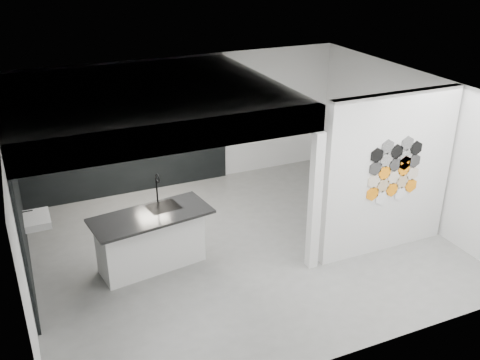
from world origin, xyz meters
name	(u,v)px	position (x,y,z in m)	size (l,w,h in m)	color
floor	(242,247)	(0.00, 0.00, -0.01)	(7.00, 6.00, 0.01)	slate
partition_panel	(389,175)	(2.23, -1.00, 1.40)	(2.45, 0.15, 2.80)	silver
bay_clad_back	(125,141)	(-1.30, 2.97, 1.18)	(4.40, 0.04, 2.35)	black
bay_clad_left	(18,199)	(-3.47, 1.00, 1.18)	(0.04, 4.00, 2.35)	black
bulkhead	(145,100)	(-1.30, 1.00, 2.55)	(4.40, 4.00, 0.40)	silver
corner_column	(315,202)	(0.82, -1.00, 1.18)	(0.16, 0.16, 2.35)	silver
fascia_beam	(181,137)	(-1.30, -0.92, 2.55)	(4.40, 0.16, 0.40)	silver
wall_basin	(37,220)	(-3.24, 0.80, 0.85)	(0.40, 0.60, 0.12)	silver
display_shelf	(131,136)	(-1.20, 2.87, 1.30)	(3.00, 0.15, 0.04)	black
kitchen_island	(151,239)	(-1.59, 0.04, 0.51)	(1.99, 1.10, 1.52)	silver
stockpot	(74,139)	(-2.31, 2.87, 1.40)	(0.21, 0.21, 0.17)	black
kettle	(172,126)	(-0.33, 2.87, 1.39)	(0.16, 0.16, 0.13)	black
glass_bowl	(194,124)	(0.15, 2.87, 1.36)	(0.12, 0.12, 0.09)	gray
glass_vase	(194,123)	(0.15, 2.87, 1.39)	(0.10, 0.10, 0.13)	gray
bottle_dark	(130,131)	(-1.21, 2.87, 1.41)	(0.07, 0.07, 0.18)	black
utensil_cup	(88,138)	(-2.05, 2.87, 1.38)	(0.09, 0.09, 0.11)	black
hex_tile_cluster	(395,171)	(2.26, -1.09, 1.50)	(1.04, 0.02, 1.16)	orange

